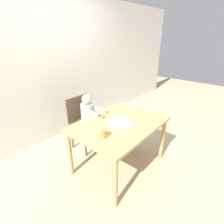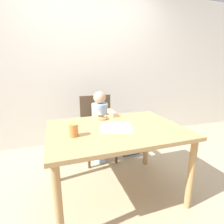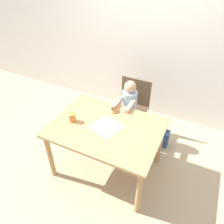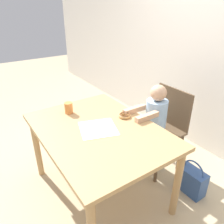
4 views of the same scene
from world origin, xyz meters
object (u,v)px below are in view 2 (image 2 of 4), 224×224
Objects in this scene: cup at (74,130)px; donut at (103,118)px; chair at (98,126)px; handbag at (130,145)px; child_figure at (100,127)px.

donut is at bearing 46.78° from cup.
chair reaches higher than donut.
handbag is (0.53, 0.43, -0.60)m from donut.
chair is 2.44× the size of handbag.
donut is 0.31× the size of handbag.
child_figure is 9.25× the size of cup.
child_figure is at bearing 80.57° from donut.
child_figure is 0.42m from donut.
chair is 8.41× the size of cup.
handbag is (0.48, -0.05, -0.34)m from chair.
child_figure reaches higher than cup.
child_figure is at bearing -90.00° from chair.
child_figure is 0.90m from cup.
handbag is at bearing -5.51° from chair.
donut is at bearing -99.43° from child_figure.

